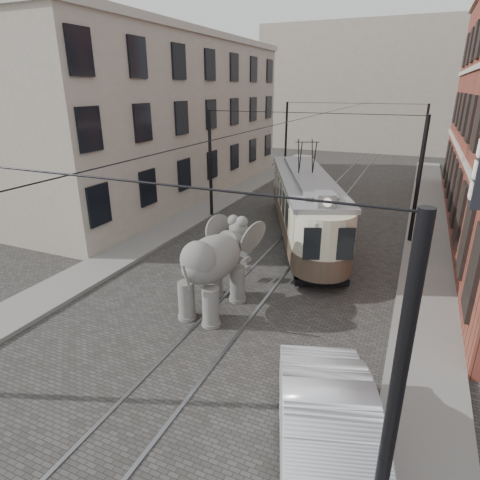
% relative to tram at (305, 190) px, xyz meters
% --- Properties ---
extents(ground, '(120.00, 120.00, 0.00)m').
position_rel_tram_xyz_m(ground, '(-0.12, -5.00, -2.37)').
color(ground, '#3F3D3A').
extents(tram_rails, '(1.54, 80.00, 0.02)m').
position_rel_tram_xyz_m(tram_rails, '(-0.12, -5.00, -2.35)').
color(tram_rails, slate).
rests_on(tram_rails, ground).
extents(sidewalk_right, '(2.00, 60.00, 0.15)m').
position_rel_tram_xyz_m(sidewalk_right, '(5.88, -5.00, -2.29)').
color(sidewalk_right, slate).
rests_on(sidewalk_right, ground).
extents(sidewalk_left, '(2.00, 60.00, 0.15)m').
position_rel_tram_xyz_m(sidewalk_left, '(-6.62, -5.00, -2.29)').
color(sidewalk_left, slate).
rests_on(sidewalk_left, ground).
extents(stucco_building, '(7.00, 24.00, 10.00)m').
position_rel_tram_xyz_m(stucco_building, '(-11.12, 5.00, 2.63)').
color(stucco_building, '#9D9382').
rests_on(stucco_building, ground).
extents(distant_block, '(28.00, 10.00, 14.00)m').
position_rel_tram_xyz_m(distant_block, '(-0.12, 35.00, 4.63)').
color(distant_block, '#9D9382').
rests_on(distant_block, ground).
extents(catenary, '(11.00, 30.20, 6.00)m').
position_rel_tram_xyz_m(catenary, '(-0.32, -0.00, 0.63)').
color(catenary, black).
rests_on(catenary, ground).
extents(tram, '(6.85, 11.95, 4.73)m').
position_rel_tram_xyz_m(tram, '(0.00, 0.00, 0.00)').
color(tram, beige).
rests_on(tram, ground).
extents(elephant, '(2.87, 4.83, 2.86)m').
position_rel_tram_xyz_m(elephant, '(-0.80, -8.41, -0.93)').
color(elephant, slate).
rests_on(elephant, ground).
extents(parked_car, '(3.42, 5.53, 1.72)m').
position_rel_tram_xyz_m(parked_car, '(4.15, -13.30, -1.50)').
color(parked_car, silver).
rests_on(parked_car, ground).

